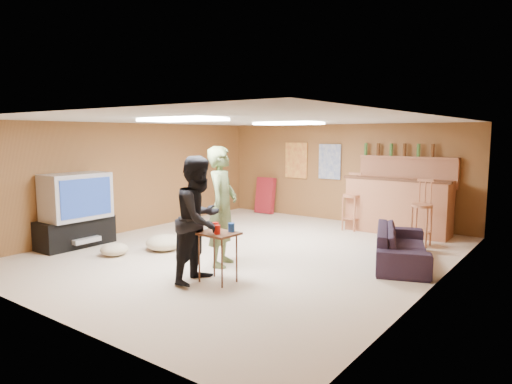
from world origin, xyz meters
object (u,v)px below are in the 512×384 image
Objects in this scene: bar_counter at (398,206)px; person_black at (199,219)px; sofa at (402,245)px; person_olive at (222,206)px; tv_body at (76,196)px; tray_table at (218,257)px.

bar_counter is 1.18× the size of person_black.
bar_counter is at bearing -22.80° from person_black.
bar_counter is 1.06× the size of sofa.
person_olive is 0.95× the size of sofa.
tv_body is at bearing 78.68° from person_black.
person_olive is 2.82m from sofa.
tv_body is 1.62× the size of tray_table.
person_olive is 1.06× the size of person_black.
person_black is 0.56m from tray_table.
tray_table is at bearing -101.11° from bar_counter.
person_black reaches higher than tv_body.
person_olive is at bearing 107.97° from sofa.
person_olive is (2.79, 0.65, -0.00)m from tv_body.
person_black is at bearing -154.53° from tray_table.
bar_counter is at bearing 47.00° from tv_body.
person_olive is 2.64× the size of tray_table.
sofa is (0.79, -2.08, -0.27)m from bar_counter.
person_black is (-1.10, -4.56, 0.30)m from bar_counter.
person_olive is at bearing 13.18° from tv_body.
sofa is at bearing -69.10° from bar_counter.
person_olive is at bearing 126.28° from tray_table.
person_black reaches higher than tray_table.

